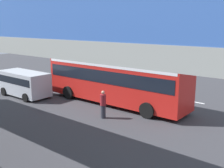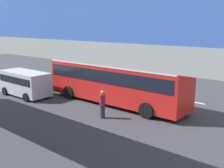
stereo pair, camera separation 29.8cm
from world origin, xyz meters
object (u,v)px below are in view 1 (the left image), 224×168
(parked_van, at_px, (24,82))
(traffic_sign, at_px, (124,70))
(pedestrian, at_px, (103,105))
(city_bus, at_px, (114,79))

(parked_van, xyz_separation_m, traffic_sign, (-5.29, -6.74, 0.71))
(traffic_sign, bearing_deg, pedestrian, 116.34)
(traffic_sign, bearing_deg, city_bus, 116.25)
(city_bus, xyz_separation_m, traffic_sign, (1.85, -3.75, 0.01))
(pedestrian, bearing_deg, parked_van, -0.05)
(parked_van, distance_m, traffic_sign, 8.60)
(city_bus, xyz_separation_m, pedestrian, (-1.49, 3.00, -1.00))
(city_bus, relative_size, parked_van, 2.40)
(traffic_sign, bearing_deg, parked_van, 51.87)
(parked_van, xyz_separation_m, pedestrian, (-8.63, 0.01, -0.30))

